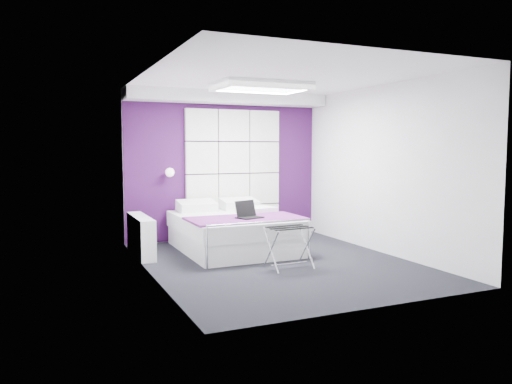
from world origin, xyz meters
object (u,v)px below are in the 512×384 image
at_px(bed, 233,231).
at_px(nightstand, 190,210).
at_px(wall_lamp, 169,172).
at_px(radiator, 141,236).
at_px(luggage_rack, 289,247).
at_px(laptop, 248,214).

bearing_deg(bed, nightstand, 115.80).
bearing_deg(wall_lamp, radiator, -130.10).
xyz_separation_m(radiator, nightstand, (0.99, 0.72, 0.25)).
relative_size(radiator, luggage_rack, 2.09).
bearing_deg(radiator, nightstand, 36.16).
height_order(bed, laptop, laptop).
relative_size(radiator, laptop, 3.27).
height_order(wall_lamp, bed, wall_lamp).
height_order(bed, luggage_rack, bed).
bearing_deg(wall_lamp, laptop, -61.16).
height_order(wall_lamp, nightstand, wall_lamp).
height_order(wall_lamp, radiator, wall_lamp).
xyz_separation_m(luggage_rack, laptop, (-0.22, 0.90, 0.37)).
bearing_deg(luggage_rack, laptop, 101.64).
bearing_deg(laptop, wall_lamp, 100.07).
bearing_deg(laptop, luggage_rack, -94.94).
bearing_deg(nightstand, bed, -64.20).
relative_size(radiator, nightstand, 2.64).
relative_size(wall_lamp, bed, 0.07).
distance_m(luggage_rack, laptop, 0.99).
xyz_separation_m(radiator, bed, (1.43, -0.20, 0.01)).
distance_m(radiator, bed, 1.44).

